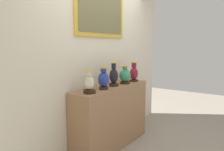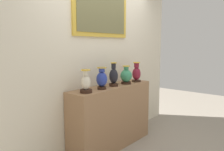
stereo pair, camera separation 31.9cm
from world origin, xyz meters
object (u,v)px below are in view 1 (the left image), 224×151
at_px(vase_burgundy, 134,73).
at_px(vase_ivory, 89,83).
at_px(vase_onyx, 114,76).
at_px(vase_cobalt, 104,79).
at_px(vase_jade, 125,76).

bearing_deg(vase_burgundy, vase_ivory, 179.78).
distance_m(vase_ivory, vase_onyx, 0.60).
bearing_deg(vase_onyx, vase_cobalt, -175.58).
relative_size(vase_cobalt, vase_onyx, 0.86).
bearing_deg(vase_jade, vase_onyx, 174.31).
bearing_deg(vase_cobalt, vase_ivory, -179.53).
distance_m(vase_ivory, vase_jade, 0.87).
height_order(vase_jade, vase_burgundy, vase_burgundy).
distance_m(vase_ivory, vase_burgundy, 1.16).
relative_size(vase_onyx, vase_burgundy, 1.08).
relative_size(vase_onyx, vase_jade, 1.23).
relative_size(vase_ivory, vase_jade, 1.05).
bearing_deg(vase_burgundy, vase_onyx, 177.05).
distance_m(vase_onyx, vase_burgundy, 0.57).
distance_m(vase_cobalt, vase_jade, 0.57).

